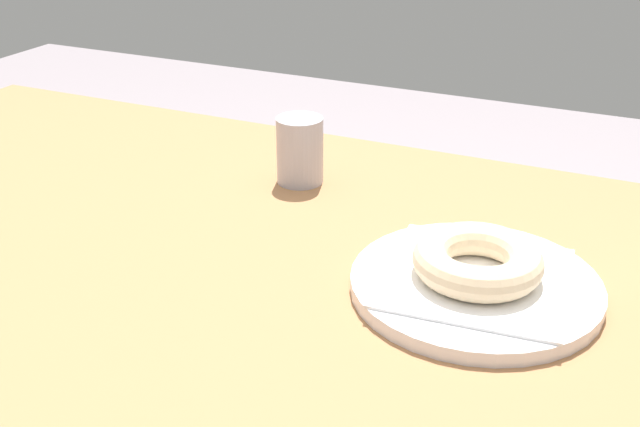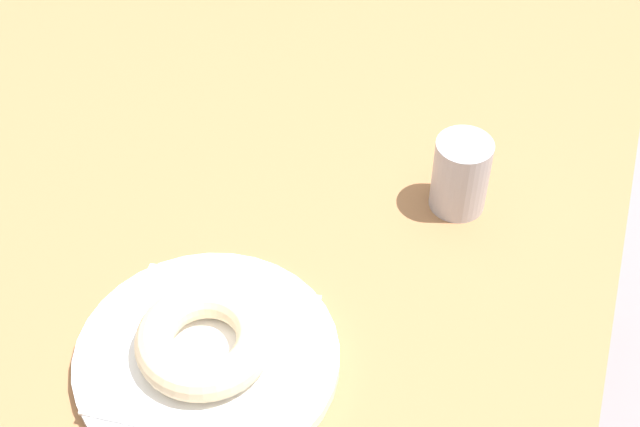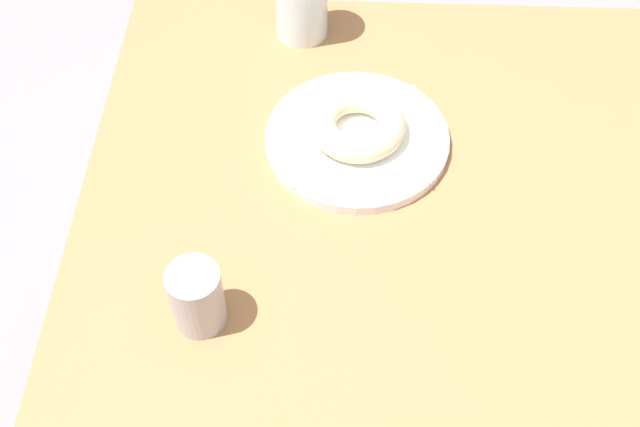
% 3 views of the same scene
% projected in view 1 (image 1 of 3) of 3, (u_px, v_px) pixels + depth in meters
% --- Properties ---
extents(table, '(1.15, 0.84, 0.73)m').
position_uv_depth(table, '(152.00, 342.00, 0.78)').
color(table, '#9F6C43').
rests_on(table, ground_plane).
extents(plate_sugar_ring, '(0.23, 0.23, 0.01)m').
position_uv_depth(plate_sugar_ring, '(475.00, 285.00, 0.70)').
color(plate_sugar_ring, white).
rests_on(plate_sugar_ring, table).
extents(napkin_sugar_ring, '(0.18, 0.18, 0.00)m').
position_uv_depth(napkin_sugar_ring, '(476.00, 277.00, 0.69)').
color(napkin_sugar_ring, white).
rests_on(napkin_sugar_ring, plate_sugar_ring).
extents(donut_sugar_ring, '(0.12, 0.12, 0.03)m').
position_uv_depth(donut_sugar_ring, '(478.00, 260.00, 0.68)').
color(donut_sugar_ring, beige).
rests_on(donut_sugar_ring, napkin_sugar_ring).
extents(sugar_jar, '(0.06, 0.06, 0.08)m').
position_uv_depth(sugar_jar, '(300.00, 150.00, 0.91)').
color(sugar_jar, '#B0AEB9').
rests_on(sugar_jar, table).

